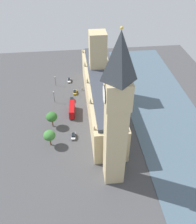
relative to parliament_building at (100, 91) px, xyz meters
name	(u,v)px	position (x,y,z in m)	size (l,w,h in m)	color
ground_plane	(97,108)	(1.99, 1.65, -9.45)	(143.26, 143.26, 0.00)	#424244
river_thames	(159,104)	(-31.07, 1.65, -9.33)	(34.65, 128.94, 0.25)	#475B6B
parliament_building	(100,91)	(0.00, 0.00, 0.00)	(13.85, 73.26, 34.67)	tan
clock_tower	(116,116)	(0.43, 44.44, 20.01)	(7.76, 7.76, 56.93)	tan
car_white_trailing	(69,80)	(15.50, -26.11, -8.56)	(1.90, 4.54, 1.74)	silver
car_yellow_cab_corner	(75,92)	(12.55, -13.06, -8.56)	(2.11, 4.43, 1.74)	gold
car_dark_green_under_trees	(72,100)	(14.53, -5.77, -8.57)	(1.99, 4.37, 1.74)	#19472D
double_decker_bus_midblock	(72,109)	(14.55, 4.84, -6.82)	(3.17, 10.63, 4.75)	#B20C0F
car_silver_opposite_hall	(73,136)	(14.61, 21.91, -8.56)	(2.11, 4.34, 1.74)	#B7B7BC
pedestrian_kerbside	(82,89)	(8.37, -15.89, -8.68)	(0.68, 0.60, 1.70)	gray
plane_tree_near_tower	(52,117)	(23.84, 13.22, -3.91)	(5.12, 5.12, 7.75)	brown
plane_tree_by_river_gate	(49,136)	(24.37, 25.35, -3.97)	(5.04, 5.04, 7.67)	brown
street_lamp_leading	(55,79)	(23.24, -22.42, -5.22)	(0.56, 0.56, 6.02)	black
street_lamp_far_end	(54,95)	(23.48, -5.85, -4.73)	(0.56, 0.56, 6.83)	black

